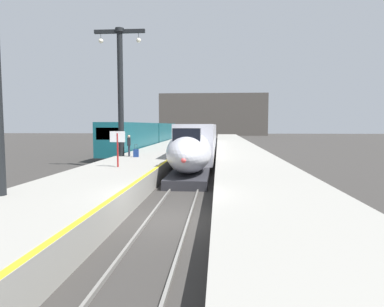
% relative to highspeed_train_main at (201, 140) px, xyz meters
% --- Properties ---
extents(ground_plane, '(260.00, 260.00, 0.00)m').
position_rel_highspeed_train_main_xyz_m(ground_plane, '(0.00, -24.30, -1.92)').
color(ground_plane, '#33302D').
extents(platform_left, '(4.80, 110.00, 1.05)m').
position_rel_highspeed_train_main_xyz_m(platform_left, '(-4.05, 0.45, -1.40)').
color(platform_left, gray).
rests_on(platform_left, ground).
extents(platform_right, '(4.80, 110.00, 1.05)m').
position_rel_highspeed_train_main_xyz_m(platform_right, '(4.05, 0.45, -1.40)').
color(platform_right, gray).
rests_on(platform_right, ground).
extents(platform_left_safety_stripe, '(0.20, 107.80, 0.01)m').
position_rel_highspeed_train_main_xyz_m(platform_left_safety_stripe, '(-1.77, 0.45, -0.87)').
color(platform_left_safety_stripe, yellow).
rests_on(platform_left_safety_stripe, platform_left).
extents(rail_main_left, '(0.08, 110.00, 0.12)m').
position_rel_highspeed_train_main_xyz_m(rail_main_left, '(-0.75, 3.20, -1.86)').
color(rail_main_left, slate).
rests_on(rail_main_left, ground).
extents(rail_main_right, '(0.08, 110.00, 0.12)m').
position_rel_highspeed_train_main_xyz_m(rail_main_right, '(0.75, 3.20, -1.86)').
color(rail_main_right, slate).
rests_on(rail_main_right, ground).
extents(rail_secondary_left, '(0.08, 110.00, 0.12)m').
position_rel_highspeed_train_main_xyz_m(rail_secondary_left, '(-8.85, 3.20, -1.86)').
color(rail_secondary_left, slate).
rests_on(rail_secondary_left, ground).
extents(rail_secondary_right, '(0.08, 110.00, 0.12)m').
position_rel_highspeed_train_main_xyz_m(rail_secondary_right, '(-7.35, 3.20, -1.86)').
color(rail_secondary_right, slate).
rests_on(rail_secondary_right, ground).
extents(highspeed_train_main, '(2.92, 38.79, 3.60)m').
position_rel_highspeed_train_main_xyz_m(highspeed_train_main, '(0.00, 0.00, 0.00)').
color(highspeed_train_main, silver).
rests_on(highspeed_train_main, ground).
extents(regional_train_adjacent, '(2.85, 36.60, 3.80)m').
position_rel_highspeed_train_main_xyz_m(regional_train_adjacent, '(-8.10, 11.71, 0.21)').
color(regional_train_adjacent, '#145660').
rests_on(regional_train_adjacent, ground).
extents(station_column_mid, '(4.00, 0.68, 9.99)m').
position_rel_highspeed_train_main_xyz_m(station_column_mid, '(-5.90, -9.89, 5.08)').
color(station_column_mid, black).
rests_on(station_column_mid, platform_left).
extents(passenger_near_edge, '(0.26, 0.57, 1.69)m').
position_rel_highspeed_train_main_xyz_m(passenger_near_edge, '(-5.24, -10.06, 0.12)').
color(passenger_near_edge, '#23232D').
rests_on(passenger_near_edge, platform_left).
extents(rolling_suitcase, '(0.40, 0.22, 0.98)m').
position_rel_highspeed_train_main_xyz_m(rolling_suitcase, '(-4.56, -10.59, -0.57)').
color(rolling_suitcase, navy).
rests_on(rolling_suitcase, platform_left).
extents(departure_info_board, '(0.90, 0.10, 2.12)m').
position_rel_highspeed_train_main_xyz_m(departure_info_board, '(-4.11, -16.91, 0.64)').
color(departure_info_board, maroon).
rests_on(departure_info_board, platform_left).
extents(terminus_back_wall, '(36.00, 2.00, 14.00)m').
position_rel_highspeed_train_main_xyz_m(terminus_back_wall, '(0.00, 77.70, 5.08)').
color(terminus_back_wall, '#4C4742').
rests_on(terminus_back_wall, ground).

